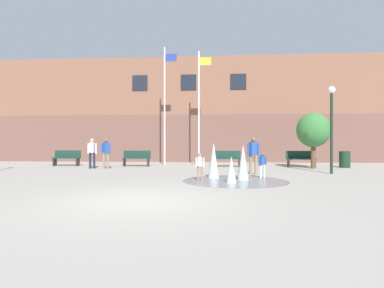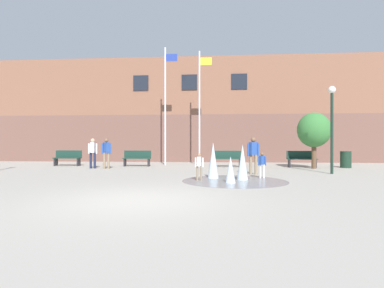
{
  "view_description": "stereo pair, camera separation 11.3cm",
  "coord_description": "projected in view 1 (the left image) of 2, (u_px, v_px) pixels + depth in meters",
  "views": [
    {
      "loc": [
        1.69,
        -6.81,
        1.33
      ],
      "look_at": [
        0.75,
        7.0,
        1.3
      ],
      "focal_mm": 28.0,
      "sensor_mm": 36.0,
      "label": 1
    },
    {
      "loc": [
        1.81,
        -6.8,
        1.33
      ],
      "look_at": [
        0.75,
        7.0,
        1.3
      ],
      "focal_mm": 28.0,
      "sensor_mm": 36.0,
      "label": 2
    }
  ],
  "objects": [
    {
      "name": "park_bench_far_right",
      "position": [
        301.0,
        159.0,
        16.62
      ],
      "size": [
        1.6,
        0.44,
        0.91
      ],
      "color": "#28282D",
      "rests_on": "ground"
    },
    {
      "name": "park_bench_left_of_flagpoles",
      "position": [
        67.0,
        158.0,
        17.66
      ],
      "size": [
        1.6,
        0.44,
        0.91
      ],
      "color": "#28282D",
      "rests_on": "ground"
    },
    {
      "name": "splash_fountain",
      "position": [
        229.0,
        166.0,
        10.88
      ],
      "size": [
        3.71,
        3.71,
        1.36
      ],
      "color": "gray",
      "rests_on": "ground"
    },
    {
      "name": "library_building",
      "position": [
        192.0,
        113.0,
        24.2
      ],
      "size": [
        36.0,
        6.05,
        7.52
      ],
      "color": "brown",
      "rests_on": "ground"
    },
    {
      "name": "park_bench_near_trashcan",
      "position": [
        227.0,
        158.0,
        16.99
      ],
      "size": [
        1.6,
        0.44,
        0.91
      ],
      "color": "#28282D",
      "rests_on": "ground"
    },
    {
      "name": "street_tree_near_building",
      "position": [
        313.0,
        130.0,
        15.8
      ],
      "size": [
        1.72,
        1.72,
        2.95
      ],
      "color": "brown",
      "rests_on": "ground"
    },
    {
      "name": "lamp_post_right_lane",
      "position": [
        332.0,
        116.0,
        13.08
      ],
      "size": [
        0.32,
        0.32,
        3.83
      ],
      "color": "#192D23",
      "rests_on": "ground"
    },
    {
      "name": "park_bench_under_left_flagpole",
      "position": [
        136.0,
        158.0,
        17.36
      ],
      "size": [
        1.6,
        0.44,
        0.91
      ],
      "color": "#28282D",
      "rests_on": "ground"
    },
    {
      "name": "adult_watching",
      "position": [
        253.0,
        153.0,
        12.8
      ],
      "size": [
        0.5,
        0.35,
        1.59
      ],
      "rotation": [
        0.0,
        0.0,
        -2.57
      ],
      "color": "#89755B",
      "rests_on": "ground"
    },
    {
      "name": "flagpole_right",
      "position": [
        199.0,
        104.0,
        18.24
      ],
      "size": [
        0.8,
        0.1,
        6.96
      ],
      "color": "silver",
      "rests_on": "ground"
    },
    {
      "name": "trash_can",
      "position": [
        345.0,
        159.0,
        16.37
      ],
      "size": [
        0.56,
        0.56,
        0.9
      ],
      "primitive_type": "cylinder",
      "color": "#193323",
      "rests_on": "ground"
    },
    {
      "name": "adult_near_bench",
      "position": [
        106.0,
        151.0,
        15.56
      ],
      "size": [
        0.5,
        0.37,
        1.59
      ],
      "rotation": [
        0.0,
        0.0,
        -0.7
      ],
      "color": "#89755B",
      "rests_on": "ground"
    },
    {
      "name": "child_in_fountain",
      "position": [
        262.0,
        163.0,
        11.42
      ],
      "size": [
        0.31,
        0.23,
        0.99
      ],
      "rotation": [
        0.0,
        0.0,
        0.67
      ],
      "color": "silver",
      "rests_on": "ground"
    },
    {
      "name": "ground_plane",
      "position": [
        139.0,
        201.0,
        6.91
      ],
      "size": [
        100.0,
        100.0,
        0.0
      ],
      "primitive_type": "plane",
      "color": "#9E998E"
    },
    {
      "name": "teen_by_trashcan",
      "position": [
        92.0,
        151.0,
        15.81
      ],
      "size": [
        0.5,
        0.37,
        1.59
      ],
      "rotation": [
        0.0,
        0.0,
        1.75
      ],
      "color": "#1E233D",
      "rests_on": "ground"
    },
    {
      "name": "flagpole_left",
      "position": [
        165.0,
        102.0,
        18.39
      ],
      "size": [
        0.8,
        0.1,
        7.23
      ],
      "color": "silver",
      "rests_on": "ground"
    },
    {
      "name": "child_with_pink_shirt",
      "position": [
        200.0,
        164.0,
        10.62
      ],
      "size": [
        0.31,
        0.22,
        0.99
      ],
      "rotation": [
        0.0,
        0.0,
        -1.68
      ],
      "color": "#89755B",
      "rests_on": "ground"
    }
  ]
}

